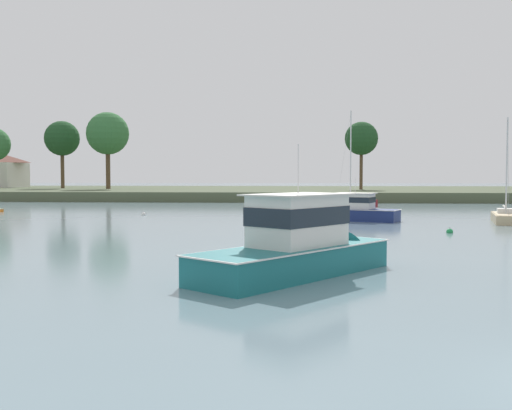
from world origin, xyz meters
name	(u,v)px	position (x,y,z in m)	size (l,w,h in m)	color
far_shore_bank	(331,192)	(0.00, 96.71, 0.71)	(251.03, 51.19, 1.42)	#4C563D
sailboat_maroon	(353,203)	(1.17, 64.80, 0.26)	(5.43, 7.96, 12.59)	maroon
sailboat_sand	(505,220)	(10.92, 38.09, 0.20)	(3.27, 6.56, 8.85)	tan
cruiser_navy	(346,214)	(-1.67, 39.61, 0.55)	(8.69, 5.46, 4.37)	navy
cruiser_teal	(309,253)	(-5.15, 12.38, 0.77)	(8.44, 9.84, 5.93)	#196B70
mooring_buoy_white	(144,214)	(-20.36, 44.54, 0.07)	(0.41, 0.41, 0.46)	white
mooring_buoy_green	(450,232)	(4.32, 28.99, 0.08)	(0.43, 0.43, 0.49)	#1E8C47
shore_tree_center	(62,139)	(-49.43, 95.78, 10.55)	(6.40, 6.40, 12.40)	brown
shore_tree_inland_c	(361,139)	(4.74, 90.43, 9.97)	(5.60, 5.60, 11.41)	brown
shore_tree_right	(108,134)	(-39.21, 90.99, 11.07)	(7.41, 7.41, 13.43)	brown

